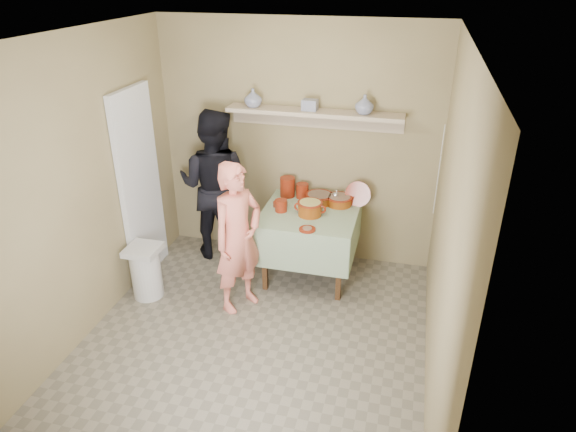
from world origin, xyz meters
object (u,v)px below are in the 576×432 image
(cazuela_rice, at_px, (310,207))
(person_cook, at_px, (238,238))
(person_helper, at_px, (215,185))
(serving_table, at_px, (310,222))
(trash_bin, at_px, (146,271))

(cazuela_rice, bearing_deg, person_cook, -131.89)
(person_helper, height_order, cazuela_rice, person_helper)
(person_helper, height_order, serving_table, person_helper)
(person_cook, xyz_separation_m, serving_table, (0.54, 0.70, -0.10))
(serving_table, height_order, trash_bin, serving_table)
(person_cook, xyz_separation_m, cazuela_rice, (0.55, 0.62, 0.10))
(person_cook, height_order, cazuela_rice, person_cook)
(person_cook, bearing_deg, person_helper, 63.52)
(person_helper, relative_size, serving_table, 1.75)
(person_helper, distance_m, serving_table, 1.16)
(serving_table, distance_m, cazuela_rice, 0.22)
(cazuela_rice, distance_m, trash_bin, 1.76)
(person_cook, height_order, trash_bin, person_cook)
(person_helper, relative_size, trash_bin, 3.04)
(person_cook, xyz_separation_m, trash_bin, (-0.96, -0.08, -0.46))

